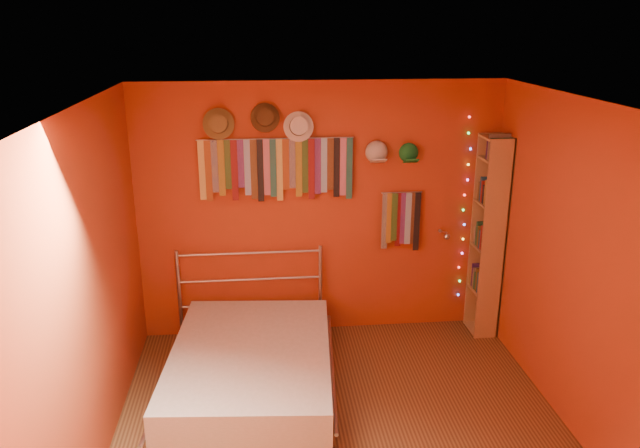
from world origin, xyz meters
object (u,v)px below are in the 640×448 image
object	(u,v)px
reading_lamp	(446,235)
bookshelf	(492,236)
bed	(251,368)
tie_rack	(277,166)

from	to	relation	value
reading_lamp	bookshelf	xyz separation A→B (m)	(0.46, -0.01, -0.02)
bed	bookshelf	bearing A→B (deg)	24.91
tie_rack	reading_lamp	xyz separation A→B (m)	(1.61, -0.14, -0.69)
tie_rack	reading_lamp	size ratio (longest dim) A/B	5.46
bookshelf	bed	bearing A→B (deg)	-159.95
tie_rack	bed	bearing A→B (deg)	-105.71
tie_rack	reading_lamp	world-z (taller)	tie_rack
tie_rack	bookshelf	distance (m)	2.19
tie_rack	reading_lamp	bearing A→B (deg)	-5.06
bookshelf	tie_rack	bearing A→B (deg)	175.72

